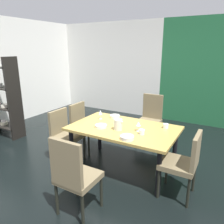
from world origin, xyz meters
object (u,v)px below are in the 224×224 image
(chair_head_near, at_px, (74,174))
(serving_bowl_north, at_px, (101,126))
(wine_glass_left, at_px, (100,113))
(display_shelf, at_px, (1,98))
(chair_head_far, at_px, (150,117))
(chair_right_near, at_px, (184,161))
(serving_bowl_front, at_px, (127,138))
(chair_left_near, at_px, (64,132))
(wine_glass_east, at_px, (138,124))
(serving_bowl_near_window, at_px, (115,116))
(cup_south, at_px, (142,132))
(chair_left_far, at_px, (83,124))
(dining_table, at_px, (124,132))
(cup_corner, at_px, (166,126))
(pitcher_center, at_px, (118,125))

(chair_head_near, distance_m, serving_bowl_north, 1.11)
(wine_glass_left, bearing_deg, display_shelf, -175.37)
(chair_head_far, bearing_deg, wine_glass_left, 62.89)
(chair_right_near, relative_size, serving_bowl_front, 4.82)
(chair_left_near, distance_m, serving_bowl_front, 1.29)
(serving_bowl_north, bearing_deg, serving_bowl_front, -21.12)
(chair_left_near, bearing_deg, wine_glass_east, 99.74)
(chair_right_near, xyz_separation_m, serving_bowl_north, (-1.32, 0.08, 0.22))
(chair_left_near, distance_m, wine_glass_left, 0.71)
(chair_head_far, relative_size, serving_bowl_near_window, 5.73)
(display_shelf, distance_m, wine_glass_east, 3.30)
(wine_glass_left, distance_m, serving_bowl_near_window, 0.28)
(serving_bowl_north, relative_size, cup_south, 2.26)
(chair_right_near, relative_size, wine_glass_left, 5.65)
(chair_left_near, height_order, chair_left_far, chair_left_far)
(chair_left_far, bearing_deg, dining_table, 75.49)
(chair_left_near, height_order, wine_glass_left, chair_left_near)
(cup_corner, bearing_deg, serving_bowl_front, -115.85)
(dining_table, distance_m, chair_right_near, 1.05)
(display_shelf, height_order, cup_corner, display_shelf)
(chair_head_far, height_order, serving_bowl_north, chair_head_far)
(cup_south, relative_size, pitcher_center, 0.49)
(serving_bowl_front, relative_size, cup_south, 2.29)
(display_shelf, height_order, pitcher_center, display_shelf)
(chair_head_far, distance_m, chair_right_near, 1.81)
(dining_table, height_order, serving_bowl_north, serving_bowl_north)
(chair_head_far, height_order, wine_glass_left, chair_head_far)
(dining_table, distance_m, serving_bowl_near_window, 0.52)
(chair_head_near, xyz_separation_m, cup_corner, (0.60, 1.52, 0.20))
(chair_left_near, xyz_separation_m, chair_left_far, (-0.00, 0.52, 0.00))
(chair_left_far, distance_m, pitcher_center, 1.11)
(dining_table, bearing_deg, cup_corner, 26.05)
(chair_left_near, height_order, cup_corner, chair_left_near)
(wine_glass_left, distance_m, serving_bowl_north, 0.44)
(wine_glass_east, bearing_deg, chair_head_far, 101.87)
(serving_bowl_north, distance_m, pitcher_center, 0.30)
(wine_glass_east, distance_m, serving_bowl_near_window, 0.75)
(serving_bowl_front, bearing_deg, pitcher_center, 136.99)
(chair_head_far, height_order, cup_south, chair_head_far)
(display_shelf, relative_size, wine_glass_east, 11.80)
(serving_bowl_near_window, distance_m, serving_bowl_front, 0.98)
(wine_glass_east, bearing_deg, display_shelf, 179.78)
(serving_bowl_near_window, height_order, cup_south, cup_south)
(wine_glass_left, xyz_separation_m, pitcher_center, (0.52, -0.32, -0.03))
(serving_bowl_front, relative_size, cup_corner, 2.29)
(serving_bowl_near_window, distance_m, pitcher_center, 0.61)
(chair_head_near, bearing_deg, chair_left_far, 123.84)
(display_shelf, bearing_deg, serving_bowl_near_window, 8.38)
(serving_bowl_near_window, relative_size, pitcher_center, 1.04)
(serving_bowl_north, bearing_deg, chair_left_far, 147.61)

